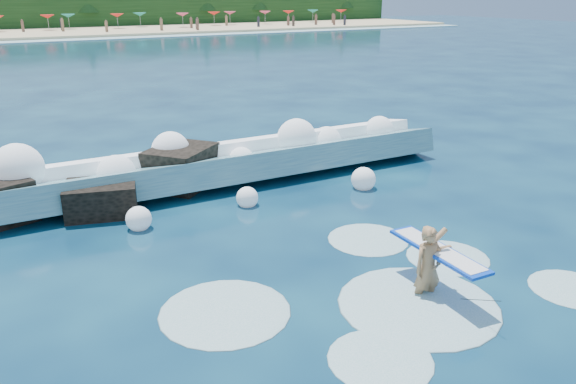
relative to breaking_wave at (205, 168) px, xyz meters
name	(u,v)px	position (x,y,z in m)	size (l,w,h in m)	color
ground	(272,287)	(-1.24, -6.93, -0.50)	(200.00, 200.00, 0.00)	#071D39
beach	(5,34)	(-1.24, 71.07, -0.30)	(140.00, 20.00, 0.40)	tan
wet_band	(12,42)	(-1.24, 60.07, -0.46)	(140.00, 5.00, 0.08)	silver
breaking_wave	(205,168)	(0.00, 0.00, 0.00)	(16.58, 2.65, 1.43)	teal
rock_cluster	(82,191)	(-3.80, -0.26, -0.04)	(8.48, 3.44, 1.45)	black
surfer_with_board	(430,265)	(1.39, -8.72, 0.16)	(0.95, 2.93, 1.78)	#A9794F
wave_spray	(201,157)	(-0.18, -0.12, 0.43)	(14.58, 4.41, 2.03)	white
surf_foam	(382,295)	(0.54, -8.31, -0.50)	(8.72, 5.87, 0.16)	silver
beach_umbrellas	(4,18)	(-0.97, 73.22, 1.75)	(112.53, 6.55, 0.50)	red
beachgoers	(39,27)	(2.87, 68.82, 0.59)	(107.05, 13.46, 1.92)	#3F332D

